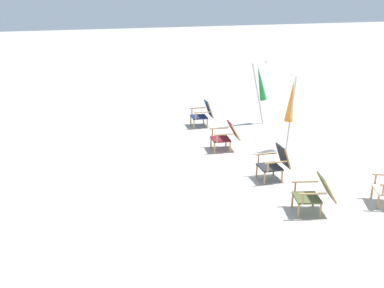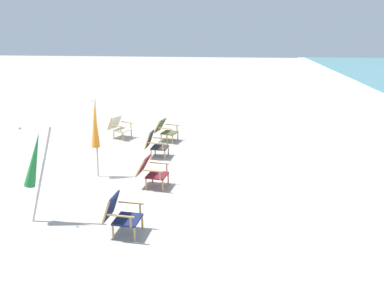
{
  "view_description": "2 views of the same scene",
  "coord_description": "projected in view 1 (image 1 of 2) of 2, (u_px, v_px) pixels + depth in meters",
  "views": [
    {
      "loc": [
        -9.95,
        5.37,
        4.25
      ],
      "look_at": [
        -0.34,
        2.33,
        0.72
      ],
      "focal_mm": 42.0,
      "sensor_mm": 36.0,
      "label": 1
    },
    {
      "loc": [
        9.51,
        2.91,
        3.93
      ],
      "look_at": [
        -0.88,
        1.81,
        0.61
      ],
      "focal_mm": 35.0,
      "sensor_mm": 36.0,
      "label": 2
    }
  ],
  "objects": [
    {
      "name": "beach_chair_back_right",
      "position": [
        227.0,
        135.0,
        12.27
      ],
      "size": [
        0.67,
        0.82,
        0.79
      ],
      "color": "maroon",
      "rests_on": "ground"
    },
    {
      "name": "ground_plane",
      "position": [
        272.0,
        157.0,
        11.89
      ],
      "size": [
        80.0,
        80.0,
        0.0
      ],
      "primitive_type": "plane",
      "color": "#B2AAA0"
    },
    {
      "name": "beach_chair_front_left",
      "position": [
        316.0,
        193.0,
        8.82
      ],
      "size": [
        0.75,
        0.89,
        0.78
      ],
      "color": "#515B33",
      "rests_on": "ground"
    },
    {
      "name": "umbrella_furled_green",
      "position": [
        260.0,
        84.0,
        14.28
      ],
      "size": [
        0.36,
        0.67,
        2.06
      ],
      "color": "#B7B2A8",
      "rests_on": "ground"
    },
    {
      "name": "beach_chair_back_left",
      "position": [
        276.0,
        162.0,
        10.36
      ],
      "size": [
        0.63,
        0.71,
        0.82
      ],
      "color": "#28282D",
      "rests_on": "ground"
    },
    {
      "name": "beach_chair_front_right",
      "position": [
        203.0,
        113.0,
        14.36
      ],
      "size": [
        0.64,
        0.72,
        0.82
      ],
      "color": "#19234C",
      "rests_on": "ground"
    },
    {
      "name": "umbrella_furled_orange",
      "position": [
        291.0,
        101.0,
        11.88
      ],
      "size": [
        0.36,
        0.24,
        2.12
      ],
      "color": "#B7B2A8",
      "rests_on": "ground"
    }
  ]
}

